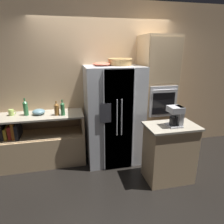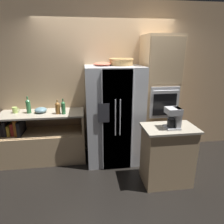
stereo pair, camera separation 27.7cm
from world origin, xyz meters
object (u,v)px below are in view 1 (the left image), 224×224
bottle_short (63,108)px  coffee_maker (176,116)px  wicker_basket (120,61)px  mixing_bowl (39,112)px  mug (11,112)px  bottle_tall (26,108)px  bottle_wide (57,109)px  refrigerator (113,115)px  wall_oven (156,98)px  fruit_bowl (102,64)px

bottle_short → coffee_maker: 1.81m
wicker_basket → bottle_short: wicker_basket is taller
mixing_bowl → wicker_basket: bearing=-1.1°
bottle_short → mixing_bowl: bearing=161.7°
mug → mixing_bowl: bearing=-5.9°
bottle_short → mug: bearing=168.0°
bottle_tall → bottle_wide: bearing=-12.3°
bottle_tall → mixing_bowl: 0.22m
refrigerator → mixing_bowl: 1.29m
refrigerator → wall_oven: 0.88m
refrigerator → bottle_short: 0.89m
coffee_maker → mixing_bowl: bearing=153.5°
wicker_basket → fruit_bowl: 0.33m
wall_oven → mug: wall_oven is taller
wall_oven → bottle_short: size_ratio=8.24×
wicker_basket → mixing_bowl: 1.63m
mixing_bowl → coffee_maker: size_ratio=0.71×
bottle_tall → bottle_short: bearing=-12.6°
fruit_bowl → bottle_short: size_ratio=1.14×
coffee_maker → wall_oven: bearing=83.3°
bottle_tall → coffee_maker: bottle_tall is taller
wall_oven → fruit_bowl: wall_oven is taller
refrigerator → bottle_short: size_ratio=6.37×
bottle_tall → mug: bearing=169.6°
refrigerator → wall_oven: size_ratio=0.77×
refrigerator → fruit_bowl: fruit_bowl is taller
wicker_basket → coffee_maker: 1.33m
fruit_bowl → mug: 1.72m
fruit_bowl → mug: fruit_bowl is taller
mug → coffee_maker: bearing=-23.1°
refrigerator → mug: 1.73m
wall_oven → mixing_bowl: bearing=178.7°
bottle_tall → bottle_short: 0.62m
fruit_bowl → coffee_maker: size_ratio=1.03×
wicker_basket → mixing_bowl: wicker_basket is taller
mixing_bowl → coffee_maker: coffee_maker is taller
wicker_basket → mug: wicker_basket is taller
refrigerator → coffee_maker: refrigerator is taller
bottle_wide → mug: 0.76m
bottle_wide → mug: bottle_wide is taller
wicker_basket → mug: bearing=177.7°
mug → coffee_maker: 2.65m
mixing_bowl → bottle_short: bearing=-18.3°
bottle_tall → coffee_maker: 2.41m
mug → mixing_bowl: mug is taller
refrigerator → bottle_wide: 0.99m
wall_oven → coffee_maker: wall_oven is taller
mug → bottle_wide: bearing=-11.7°
bottle_short → coffee_maker: size_ratio=0.91×
wall_oven → bottle_tall: 2.31m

